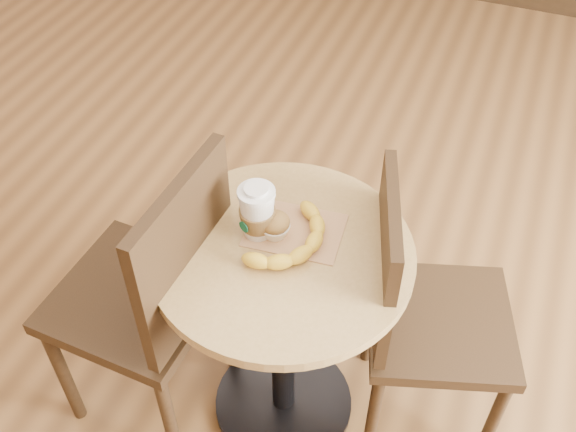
# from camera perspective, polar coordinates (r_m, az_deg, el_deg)

# --- Properties ---
(cafe_table) EXTENTS (0.66, 0.66, 0.75)m
(cafe_table) POSITION_cam_1_polar(r_m,az_deg,el_deg) (1.84, -0.46, -7.68)
(cafe_table) COLOR black
(cafe_table) RESTS_ON ground
(chair_left) EXTENTS (0.45, 0.45, 0.98)m
(chair_left) POSITION_cam_1_polar(r_m,az_deg,el_deg) (1.88, -11.24, -6.45)
(chair_left) COLOR black
(chair_left) RESTS_ON ground
(chair_right) EXTENTS (0.50, 0.50, 0.90)m
(chair_right) POSITION_cam_1_polar(r_m,az_deg,el_deg) (1.90, 11.09, -7.86)
(chair_right) COLOR black
(chair_right) RESTS_ON ground
(kraft_bag) EXTENTS (0.26, 0.20, 0.00)m
(kraft_bag) POSITION_cam_1_polar(r_m,az_deg,el_deg) (1.71, 0.60, -1.21)
(kraft_bag) COLOR #AE7F54
(kraft_bag) RESTS_ON cafe_table
(coffee_cup) EXTENTS (0.09, 0.10, 0.16)m
(coffee_cup) POSITION_cam_1_polar(r_m,az_deg,el_deg) (1.65, -2.63, 0.21)
(coffee_cup) COLOR silver
(coffee_cup) RESTS_ON cafe_table
(muffin) EXTENTS (0.08, 0.08, 0.07)m
(muffin) POSITION_cam_1_polar(r_m,az_deg,el_deg) (1.67, -1.12, -0.79)
(muffin) COLOR white
(muffin) RESTS_ON kraft_bag
(banana) EXTENTS (0.27, 0.33, 0.04)m
(banana) POSITION_cam_1_polar(r_m,az_deg,el_deg) (1.66, 0.40, -1.82)
(banana) COLOR gold
(banana) RESTS_ON kraft_bag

